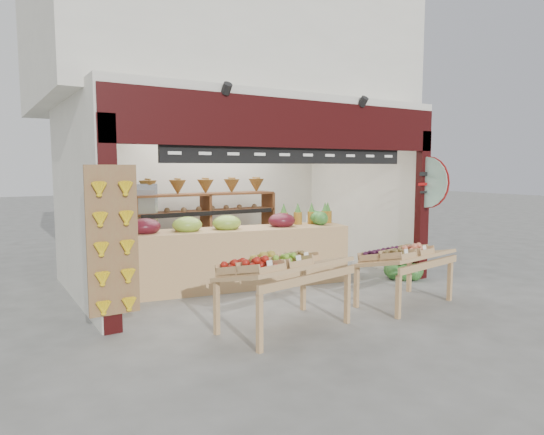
{
  "coord_description": "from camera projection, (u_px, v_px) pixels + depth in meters",
  "views": [
    {
      "loc": [
        -4.15,
        -6.98,
        2.03
      ],
      "look_at": [
        0.1,
        -0.2,
        1.19
      ],
      "focal_mm": 32.0,
      "sensor_mm": 36.0,
      "label": 1
    }
  ],
  "objects": [
    {
      "name": "ground",
      "position": [
        261.0,
        286.0,
        8.28
      ],
      "size": [
        60.0,
        60.0,
        0.0
      ],
      "primitive_type": "plane",
      "color": "slate",
      "rests_on": "ground"
    },
    {
      "name": "shop_structure",
      "position": [
        217.0,
        67.0,
        9.23
      ],
      "size": [
        6.36,
        5.12,
        5.4
      ],
      "color": "silver",
      "rests_on": "ground"
    },
    {
      "name": "banana_board",
      "position": [
        113.0,
        244.0,
        5.73
      ],
      "size": [
        0.6,
        0.15,
        1.8
      ],
      "color": "olive",
      "rests_on": "ground"
    },
    {
      "name": "gift_sign",
      "position": [
        427.0,
        182.0,
        8.58
      ],
      "size": [
        0.04,
        0.93,
        0.92
      ],
      "color": "#A9D4BE",
      "rests_on": "ground"
    },
    {
      "name": "back_shelving",
      "position": [
        206.0,
        214.0,
        9.33
      ],
      "size": [
        2.87,
        0.47,
        1.78
      ],
      "color": "brown",
      "rests_on": "ground"
    },
    {
      "name": "refrigerator",
      "position": [
        134.0,
        231.0,
        8.84
      ],
      "size": [
        0.68,
        0.68,
        1.72
      ],
      "primitive_type": "cube",
      "rotation": [
        0.0,
        0.0,
        0.02
      ],
      "color": "#BBBDC2",
      "rests_on": "ground"
    },
    {
      "name": "cardboard_stack",
      "position": [
        177.0,
        268.0,
        8.53
      ],
      "size": [
        1.03,
        0.84,
        0.66
      ],
      "color": "silver",
      "rests_on": "ground"
    },
    {
      "name": "mid_counter",
      "position": [
        233.0,
        255.0,
        8.13
      ],
      "size": [
        4.05,
        1.45,
        1.23
      ],
      "color": "tan",
      "rests_on": "ground"
    },
    {
      "name": "display_table_left",
      "position": [
        276.0,
        267.0,
        5.95
      ],
      "size": [
        1.76,
        1.18,
        1.03
      ],
      "color": "tan",
      "rests_on": "ground"
    },
    {
      "name": "display_table_right",
      "position": [
        401.0,
        256.0,
        7.09
      ],
      "size": [
        1.58,
        1.04,
        0.95
      ],
      "color": "tan",
      "rests_on": "ground"
    },
    {
      "name": "watermelon_pile",
      "position": [
        403.0,
        267.0,
        8.82
      ],
      "size": [
        0.74,
        0.71,
        0.54
      ],
      "color": "#194D1B",
      "rests_on": "ground"
    }
  ]
}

